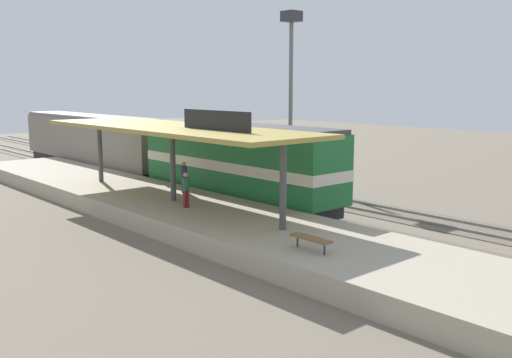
# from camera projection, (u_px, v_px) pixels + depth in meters

# --- Properties ---
(ground_plane) EXTENTS (120.00, 120.00, 0.00)m
(ground_plane) POSITION_uv_depth(u_px,v_px,m) (268.00, 201.00, 33.64)
(ground_plane) COLOR #706656
(track_near) EXTENTS (3.20, 110.00, 0.16)m
(track_near) POSITION_uv_depth(u_px,v_px,m) (242.00, 205.00, 32.33)
(track_near) COLOR #5F5649
(track_near) RESTS_ON ground
(track_far) EXTENTS (3.20, 110.00, 0.16)m
(track_far) POSITION_uv_depth(u_px,v_px,m) (299.00, 195.00, 35.34)
(track_far) COLOR #5F5649
(track_far) RESTS_ON ground
(platform) EXTENTS (6.00, 44.00, 0.90)m
(platform) POSITION_uv_depth(u_px,v_px,m) (174.00, 209.00, 29.25)
(platform) COLOR #A89E89
(platform) RESTS_ON ground
(station_canopy) EXTENTS (5.20, 18.00, 4.70)m
(station_canopy) POSITION_uv_depth(u_px,v_px,m) (173.00, 130.00, 28.53)
(station_canopy) COLOR #47474C
(station_canopy) RESTS_ON platform
(platform_bench) EXTENTS (0.44, 1.70, 0.50)m
(platform_bench) POSITION_uv_depth(u_px,v_px,m) (311.00, 239.00, 20.17)
(platform_bench) COLOR #333338
(platform_bench) RESTS_ON platform
(locomotive) EXTENTS (2.93, 14.43, 4.44)m
(locomotive) POSITION_uv_depth(u_px,v_px,m) (237.00, 162.00, 32.30)
(locomotive) COLOR #28282D
(locomotive) RESTS_ON track_near
(passenger_carriage_single) EXTENTS (2.90, 20.00, 4.24)m
(passenger_carriage_single) POSITION_uv_depth(u_px,v_px,m) (93.00, 141.00, 45.61)
(passenger_carriage_single) COLOR #28282D
(passenger_carriage_single) RESTS_ON track_near
(freight_car) EXTENTS (2.80, 12.00, 3.54)m
(freight_car) POSITION_uv_depth(u_px,v_px,m) (214.00, 152.00, 41.45)
(freight_car) COLOR #28282D
(freight_car) RESTS_ON track_far
(light_mast) EXTENTS (1.10, 1.10, 11.70)m
(light_mast) POSITION_uv_depth(u_px,v_px,m) (291.00, 61.00, 39.06)
(light_mast) COLOR slate
(light_mast) RESTS_ON ground
(person_waiting) EXTENTS (0.34, 0.34, 1.71)m
(person_waiting) POSITION_uv_depth(u_px,v_px,m) (184.00, 175.00, 31.24)
(person_waiting) COLOR #663375
(person_waiting) RESTS_ON platform
(person_walking) EXTENTS (0.34, 0.34, 1.71)m
(person_walking) POSITION_uv_depth(u_px,v_px,m) (186.00, 188.00, 27.34)
(person_walking) COLOR maroon
(person_walking) RESTS_ON platform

